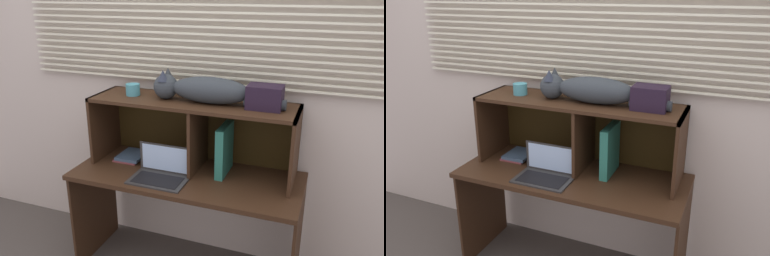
% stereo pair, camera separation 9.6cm
% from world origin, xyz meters
% --- Properties ---
extents(back_panel_with_blinds, '(4.40, 0.08, 2.50)m').
position_xyz_m(back_panel_with_blinds, '(0.00, 0.55, 1.26)').
color(back_panel_with_blinds, beige).
rests_on(back_panel_with_blinds, ground).
extents(desk, '(1.45, 0.59, 0.74)m').
position_xyz_m(desk, '(0.00, 0.21, 0.59)').
color(desk, '#352113').
rests_on(desk, ground).
extents(hutch_shelf_unit, '(1.31, 0.37, 0.45)m').
position_xyz_m(hutch_shelf_unit, '(0.01, 0.35, 1.05)').
color(hutch_shelf_unit, '#352113').
rests_on(hutch_shelf_unit, desk).
extents(cat, '(0.82, 0.18, 0.19)m').
position_xyz_m(cat, '(0.07, 0.32, 1.27)').
color(cat, '#2E353B').
rests_on(cat, hutch_shelf_unit).
extents(laptop, '(0.35, 0.23, 0.20)m').
position_xyz_m(laptop, '(-0.13, 0.11, 0.78)').
color(laptop, '#2E2E2E').
rests_on(laptop, desk).
extents(binder_upright, '(0.05, 0.24, 0.32)m').
position_xyz_m(binder_upright, '(0.22, 0.32, 0.90)').
color(binder_upright, '#287261').
rests_on(binder_upright, desk).
extents(book_stack, '(0.18, 0.21, 0.03)m').
position_xyz_m(book_stack, '(-0.44, 0.31, 0.75)').
color(book_stack, brown).
rests_on(book_stack, desk).
extents(small_basket, '(0.09, 0.09, 0.07)m').
position_xyz_m(small_basket, '(-0.41, 0.32, 1.23)').
color(small_basket, teal).
rests_on(small_basket, hutch_shelf_unit).
extents(storage_box, '(0.20, 0.14, 0.14)m').
position_xyz_m(storage_box, '(0.45, 0.32, 1.26)').
color(storage_box, black).
rests_on(storage_box, hutch_shelf_unit).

